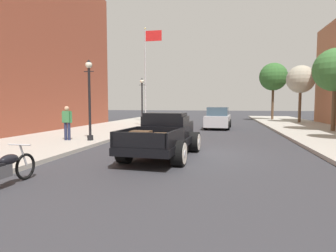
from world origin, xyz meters
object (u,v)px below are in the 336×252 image
Objects in this scene: street_tree_farthest at (273,77)px; pedestrian_sidewalk_left at (67,121)px; hotrod_truck_black at (165,135)px; street_lamp_far at (142,98)px; car_background_silver at (218,119)px; street_tree_second at (336,70)px; flagpole at (147,64)px; street_lamp_near at (89,94)px; street_tree_third at (301,79)px; motorcycle_parked at (2,169)px.

pedestrian_sidewalk_left is at bearing -121.14° from street_tree_farthest.
hotrod_truck_black is 0.80× the size of street_tree_farthest.
pedestrian_sidewalk_left is at bearing -94.62° from street_lamp_far.
car_background_silver is 8.38m from street_tree_second.
flagpole is 1.46× the size of street_tree_farthest.
street_tree_third is at bearing 50.75° from street_lamp_near.
motorcycle_parked is at bearing -120.84° from hotrod_truck_black.
street_tree_third is at bearing 48.77° from pedestrian_sidewalk_left.
street_lamp_far is at bearing -79.87° from flagpole.
street_lamp_near is at bearing -119.05° from street_tree_farthest.
street_tree_farthest is (11.57, 20.84, 2.49)m from street_lamp_near.
street_tree_farthest is at bearing 60.95° from street_lamp_near.
street_tree_second is (11.85, 14.70, 3.62)m from motorcycle_parked.
street_tree_third is at bearing 41.98° from car_background_silver.
flagpole is (-2.62, 21.88, 5.33)m from motorcycle_parked.
pedestrian_sidewalk_left is 0.43× the size of street_lamp_near.
street_lamp_far is at bearing 85.38° from pedestrian_sidewalk_left.
street_lamp_far is 6.01m from flagpole.
pedestrian_sidewalk_left is at bearing -89.75° from flagpole.
motorcycle_parked is 17.32m from car_background_silver.
motorcycle_parked is at bearing -109.91° from street_tree_farthest.
car_background_silver is 2.66× the size of pedestrian_sidewalk_left.
motorcycle_parked is 7.47m from pedestrian_sidewalk_left.
car_background_silver is 6.38m from street_lamp_far.
street_lamp_far is (-4.53, 12.33, 1.63)m from hotrod_truck_black.
flagpole reaches higher than street_lamp_far.
street_tree_second is at bearing 51.13° from motorcycle_parked.
street_lamp_far is at bearing 95.86° from motorcycle_parked.
pedestrian_sidewalk_left is 0.26× the size of street_tree_farthest.
street_lamp_near is 0.72× the size of street_tree_second.
motorcycle_parked is 0.23× the size of flagpole.
pedestrian_sidewalk_left reaches higher than car_background_silver.
motorcycle_parked is 17.19m from street_lamp_far.
street_lamp_near is (-1.44, 7.16, 1.94)m from motorcycle_parked.
flagpole reaches higher than street_lamp_near.
street_tree_third is (9.11, 18.81, 3.44)m from hotrod_truck_black.
street_tree_second is at bearing 47.92° from hotrod_truck_black.
car_background_silver is at bearing 75.22° from motorcycle_parked.
hotrod_truck_black is 0.94× the size of street_tree_second.
street_tree_third reaches higher than pedestrian_sidewalk_left.
street_tree_farthest reaches higher than car_background_silver.
street_lamp_near reaches higher than car_background_silver.
street_lamp_far is at bearing 110.16° from hotrod_truck_black.
flagpole reaches higher than street_tree_second.
street_lamp_far is at bearing -137.18° from street_tree_farthest.
car_background_silver is 0.70× the size of street_tree_farthest.
flagpole reaches higher than pedestrian_sidewalk_left.
car_background_silver is 13.27m from street_tree_farthest.
flagpole is at bearing 96.82° from motorcycle_parked.
motorcycle_parked is 7.55m from street_lamp_near.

